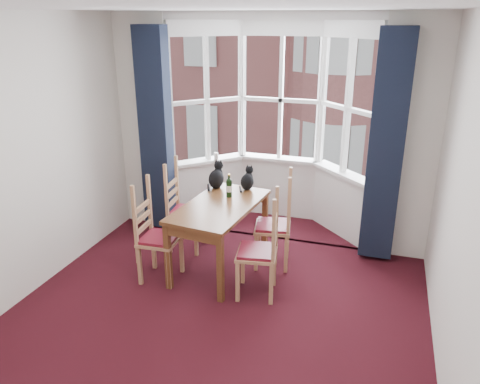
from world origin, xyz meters
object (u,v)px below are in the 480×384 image
at_px(chair_left_far, 180,212).
at_px(wine_bottle, 229,187).
at_px(chair_left_near, 152,239).
at_px(cat_left, 217,177).
at_px(cat_right, 247,180).
at_px(chair_right_far, 281,227).
at_px(candle_tall, 216,156).
at_px(chair_right_near, 266,254).
at_px(dining_table, 220,213).

distance_m(chair_left_far, wine_bottle, 0.81).
distance_m(chair_left_near, chair_left_far, 0.76).
bearing_deg(chair_left_near, wine_bottle, 45.74).
bearing_deg(cat_left, cat_right, 7.84).
relative_size(chair_left_far, chair_right_far, 1.00).
bearing_deg(candle_tall, chair_right_near, -55.79).
xyz_separation_m(chair_left_far, cat_left, (0.43, 0.17, 0.45)).
bearing_deg(candle_tall, dining_table, -68.27).
bearing_deg(candle_tall, chair_left_far, -96.99).
distance_m(chair_right_near, chair_right_far, 0.66).
distance_m(chair_left_near, cat_left, 1.11).
bearing_deg(chair_left_far, wine_bottle, -7.16).
bearing_deg(wine_bottle, cat_right, 66.77).
distance_m(chair_left_far, chair_right_near, 1.47).
height_order(chair_right_far, candle_tall, candle_tall).
xyz_separation_m(chair_right_near, wine_bottle, (-0.61, 0.63, 0.44)).
distance_m(chair_right_far, cat_left, 0.99).
height_order(chair_left_far, cat_left, cat_left).
relative_size(chair_left_near, chair_right_far, 1.00).
relative_size(cat_right, wine_bottle, 1.09).
xyz_separation_m(chair_left_near, chair_right_near, (1.27, 0.04, 0.00)).
xyz_separation_m(dining_table, chair_right_near, (0.63, -0.38, -0.21)).
distance_m(dining_table, chair_right_near, 0.76).
relative_size(cat_left, wine_bottle, 1.26).
bearing_deg(chair_left_far, chair_right_far, -2.47).
relative_size(chair_left_near, cat_left, 2.68).
relative_size(chair_left_far, wine_bottle, 3.37).
bearing_deg(chair_left_near, candle_tall, 86.53).
height_order(chair_left_far, chair_right_near, same).
relative_size(dining_table, chair_left_near, 1.53).
bearing_deg(wine_bottle, cat_left, 134.27).
relative_size(chair_right_far, cat_left, 2.68).
distance_m(chair_left_far, candle_tall, 1.09).
bearing_deg(cat_left, dining_table, -66.46).
height_order(chair_left_far, cat_right, cat_right).
bearing_deg(dining_table, wine_bottle, 84.89).
distance_m(chair_right_near, cat_left, 1.31).
bearing_deg(chair_right_near, chair_left_far, 150.72).
xyz_separation_m(cat_left, wine_bottle, (0.24, -0.25, -0.01)).
xyz_separation_m(wine_bottle, candle_tall, (-0.55, 1.07, 0.02)).
xyz_separation_m(cat_right, candle_tall, (-0.68, 0.77, 0.02)).
distance_m(chair_left_far, chair_right_far, 1.29).
xyz_separation_m(chair_left_far, chair_right_far, (1.28, -0.06, 0.00)).
bearing_deg(chair_right_near, candle_tall, 124.21).
bearing_deg(chair_left_near, cat_left, 65.89).
bearing_deg(chair_right_near, chair_right_far, 89.70).
bearing_deg(chair_right_near, wine_bottle, 133.76).
height_order(cat_right, wine_bottle, cat_right).
xyz_separation_m(chair_right_far, candle_tall, (-1.16, 1.04, 0.45)).
height_order(dining_table, chair_left_far, chair_left_far).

